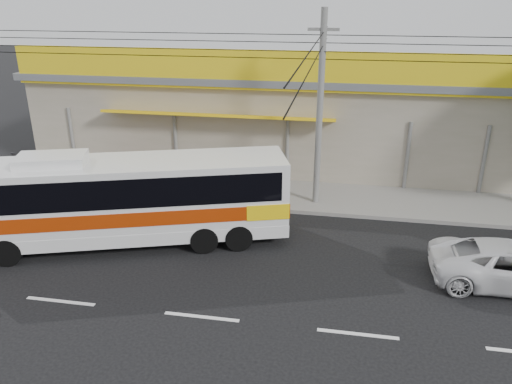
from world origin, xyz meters
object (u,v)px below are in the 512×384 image
utility_pole (323,46)px  motorbike_red (128,165)px  motorbike_dark (20,166)px  white_car (512,265)px  coach_bus (132,196)px

utility_pole → motorbike_red: bearing=170.8°
motorbike_dark → white_car: 19.55m
coach_bus → motorbike_dark: (-7.24, 4.53, -0.97)m
white_car → utility_pole: utility_pole is taller
coach_bus → motorbike_red: (-2.71, 5.64, -1.01)m
coach_bus → utility_pole: size_ratio=0.31×
coach_bus → motorbike_dark: bearing=130.0°
motorbike_red → motorbike_dark: 4.66m
white_car → utility_pole: size_ratio=0.13×
motorbike_red → motorbike_dark: motorbike_dark is taller
coach_bus → motorbike_red: coach_bus is taller
white_car → motorbike_dark: bearing=75.0°
motorbike_red → coach_bus: bearing=-155.5°
motorbike_red → utility_pole: (8.44, -1.36, 5.40)m
coach_bus → white_car: 11.70m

